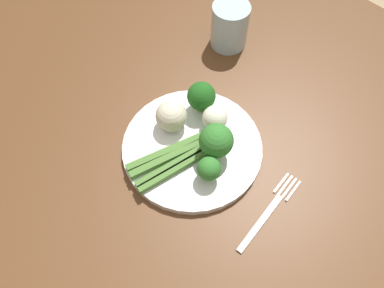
{
  "coord_description": "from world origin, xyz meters",
  "views": [
    {
      "loc": [
        0.23,
        -0.28,
        1.36
      ],
      "look_at": [
        -0.01,
        -0.04,
        0.77
      ],
      "focal_mm": 35.82,
      "sensor_mm": 36.0,
      "label": 1
    }
  ],
  "objects_px": {
    "dining_table": "(207,164)",
    "broccoli_near_center": "(209,169)",
    "asparagus_bundle": "(171,160)",
    "broccoli_back_right": "(216,141)",
    "plate": "(192,148)",
    "water_glass": "(230,26)",
    "cauliflower_front": "(215,118)",
    "cauliflower_left": "(171,116)",
    "broccoli_back": "(201,96)",
    "fork": "(269,211)"
  },
  "relations": [
    {
      "from": "cauliflower_front",
      "to": "water_glass",
      "type": "bearing_deg",
      "value": 124.94
    },
    {
      "from": "broccoli_near_center",
      "to": "fork",
      "type": "bearing_deg",
      "value": 14.1
    },
    {
      "from": "dining_table",
      "to": "cauliflower_front",
      "type": "relative_size",
      "value": 27.15
    },
    {
      "from": "asparagus_bundle",
      "to": "cauliflower_front",
      "type": "bearing_deg",
      "value": -165.77
    },
    {
      "from": "broccoli_near_center",
      "to": "broccoli_back_right",
      "type": "bearing_deg",
      "value": 118.66
    },
    {
      "from": "cauliflower_left",
      "to": "fork",
      "type": "xyz_separation_m",
      "value": [
        0.23,
        -0.0,
        -0.04
      ]
    },
    {
      "from": "fork",
      "to": "water_glass",
      "type": "bearing_deg",
      "value": 46.29
    },
    {
      "from": "broccoli_near_center",
      "to": "cauliflower_front",
      "type": "height_order",
      "value": "broccoli_near_center"
    },
    {
      "from": "asparagus_bundle",
      "to": "water_glass",
      "type": "bearing_deg",
      "value": -141.38
    },
    {
      "from": "asparagus_bundle",
      "to": "broccoli_back",
      "type": "xyz_separation_m",
      "value": [
        -0.04,
        0.12,
        0.03
      ]
    },
    {
      "from": "broccoli_back",
      "to": "broccoli_back_right",
      "type": "height_order",
      "value": "broccoli_back_right"
    },
    {
      "from": "broccoli_near_center",
      "to": "broccoli_back_right",
      "type": "xyz_separation_m",
      "value": [
        -0.02,
        0.04,
        0.01
      ]
    },
    {
      "from": "dining_table",
      "to": "plate",
      "type": "bearing_deg",
      "value": -101.2
    },
    {
      "from": "asparagus_bundle",
      "to": "broccoli_back_right",
      "type": "xyz_separation_m",
      "value": [
        0.04,
        0.07,
        0.04
      ]
    },
    {
      "from": "broccoli_near_center",
      "to": "cauliflower_left",
      "type": "xyz_separation_m",
      "value": [
        -0.12,
        0.03,
        -0.0
      ]
    },
    {
      "from": "cauliflower_left",
      "to": "plate",
      "type": "bearing_deg",
      "value": -5.73
    },
    {
      "from": "dining_table",
      "to": "broccoli_near_center",
      "type": "bearing_deg",
      "value": -47.69
    },
    {
      "from": "asparagus_bundle",
      "to": "plate",
      "type": "bearing_deg",
      "value": -167.96
    },
    {
      "from": "plate",
      "to": "cauliflower_left",
      "type": "relative_size",
      "value": 4.41
    },
    {
      "from": "plate",
      "to": "water_glass",
      "type": "relative_size",
      "value": 2.64
    },
    {
      "from": "asparagus_bundle",
      "to": "broccoli_back_right",
      "type": "distance_m",
      "value": 0.09
    },
    {
      "from": "water_glass",
      "to": "broccoli_near_center",
      "type": "bearing_deg",
      "value": -54.36
    },
    {
      "from": "asparagus_bundle",
      "to": "broccoli_back_right",
      "type": "relative_size",
      "value": 2.15
    },
    {
      "from": "broccoli_near_center",
      "to": "fork",
      "type": "relative_size",
      "value": 0.3
    },
    {
      "from": "dining_table",
      "to": "broccoli_near_center",
      "type": "xyz_separation_m",
      "value": [
        0.06,
        -0.06,
        0.14
      ]
    },
    {
      "from": "cauliflower_left",
      "to": "water_glass",
      "type": "bearing_deg",
      "value": 107.18
    },
    {
      "from": "cauliflower_front",
      "to": "cauliflower_left",
      "type": "xyz_separation_m",
      "value": [
        -0.06,
        -0.05,
        0.01
      ]
    },
    {
      "from": "asparagus_bundle",
      "to": "broccoli_back",
      "type": "bearing_deg",
      "value": -145.47
    },
    {
      "from": "plate",
      "to": "fork",
      "type": "xyz_separation_m",
      "value": [
        0.17,
        0.0,
        -0.01
      ]
    },
    {
      "from": "cauliflower_left",
      "to": "fork",
      "type": "distance_m",
      "value": 0.24
    },
    {
      "from": "dining_table",
      "to": "water_glass",
      "type": "relative_size",
      "value": 13.28
    },
    {
      "from": "cauliflower_left",
      "to": "fork",
      "type": "height_order",
      "value": "cauliflower_left"
    },
    {
      "from": "cauliflower_front",
      "to": "asparagus_bundle",
      "type": "bearing_deg",
      "value": -90.84
    },
    {
      "from": "asparagus_bundle",
      "to": "cauliflower_left",
      "type": "height_order",
      "value": "cauliflower_left"
    },
    {
      "from": "plate",
      "to": "water_glass",
      "type": "bearing_deg",
      "value": 118.08
    },
    {
      "from": "cauliflower_left",
      "to": "fork",
      "type": "relative_size",
      "value": 0.34
    },
    {
      "from": "broccoli_back_right",
      "to": "water_glass",
      "type": "distance_m",
      "value": 0.29
    },
    {
      "from": "asparagus_bundle",
      "to": "cauliflower_front",
      "type": "relative_size",
      "value": 3.37
    },
    {
      "from": "broccoli_back",
      "to": "broccoli_back_right",
      "type": "distance_m",
      "value": 0.1
    },
    {
      "from": "dining_table",
      "to": "broccoli_back",
      "type": "xyz_separation_m",
      "value": [
        -0.05,
        0.03,
        0.15
      ]
    },
    {
      "from": "broccoli_back",
      "to": "cauliflower_left",
      "type": "xyz_separation_m",
      "value": [
        -0.01,
        -0.06,
        -0.01
      ]
    },
    {
      "from": "cauliflower_front",
      "to": "water_glass",
      "type": "distance_m",
      "value": 0.23
    },
    {
      "from": "cauliflower_front",
      "to": "fork",
      "type": "distance_m",
      "value": 0.19
    },
    {
      "from": "broccoli_near_center",
      "to": "plate",
      "type": "bearing_deg",
      "value": 158.7
    },
    {
      "from": "dining_table",
      "to": "cauliflower_left",
      "type": "xyz_separation_m",
      "value": [
        -0.06,
        -0.03,
        0.14
      ]
    },
    {
      "from": "dining_table",
      "to": "cauliflower_left",
      "type": "distance_m",
      "value": 0.16
    },
    {
      "from": "broccoli_back_right",
      "to": "fork",
      "type": "xyz_separation_m",
      "value": [
        0.13,
        -0.01,
        -0.05
      ]
    },
    {
      "from": "broccoli_back",
      "to": "broccoli_back_right",
      "type": "bearing_deg",
      "value": -32.04
    },
    {
      "from": "plate",
      "to": "fork",
      "type": "relative_size",
      "value": 1.51
    },
    {
      "from": "broccoli_near_center",
      "to": "water_glass",
      "type": "height_order",
      "value": "water_glass"
    }
  ]
}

